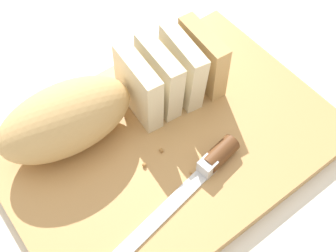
% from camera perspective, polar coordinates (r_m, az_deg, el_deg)
% --- Properties ---
extents(ground_plane, '(3.00, 3.00, 0.00)m').
position_cam_1_polar(ground_plane, '(0.60, 0.00, -2.75)').
color(ground_plane, silver).
extents(cutting_board, '(0.45, 0.31, 0.02)m').
position_cam_1_polar(cutting_board, '(0.59, 0.00, -2.21)').
color(cutting_board, tan).
rests_on(cutting_board, ground_plane).
extents(bread_loaf, '(0.32, 0.12, 0.09)m').
position_cam_1_polar(bread_loaf, '(0.56, -8.64, 3.17)').
color(bread_loaf, tan).
rests_on(bread_loaf, cutting_board).
extents(bread_knife, '(0.26, 0.06, 0.02)m').
position_cam_1_polar(bread_knife, '(0.55, 4.77, -5.98)').
color(bread_knife, silver).
rests_on(bread_knife, cutting_board).
extents(crumb_near_knife, '(0.01, 0.01, 0.01)m').
position_cam_1_polar(crumb_near_knife, '(0.57, -0.91, -3.27)').
color(crumb_near_knife, '#A8753D').
rests_on(crumb_near_knife, cutting_board).
extents(crumb_near_loaf, '(0.00, 0.00, 0.00)m').
position_cam_1_polar(crumb_near_loaf, '(0.55, 3.05, -6.28)').
color(crumb_near_loaf, '#A8753D').
rests_on(crumb_near_loaf, cutting_board).
extents(crumb_stray_left, '(0.01, 0.01, 0.01)m').
position_cam_1_polar(crumb_stray_left, '(0.56, -3.19, -5.21)').
color(crumb_stray_left, '#A8753D').
rests_on(crumb_stray_left, cutting_board).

